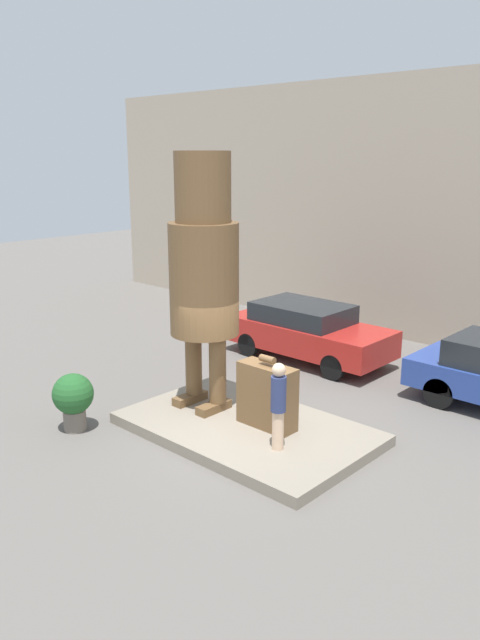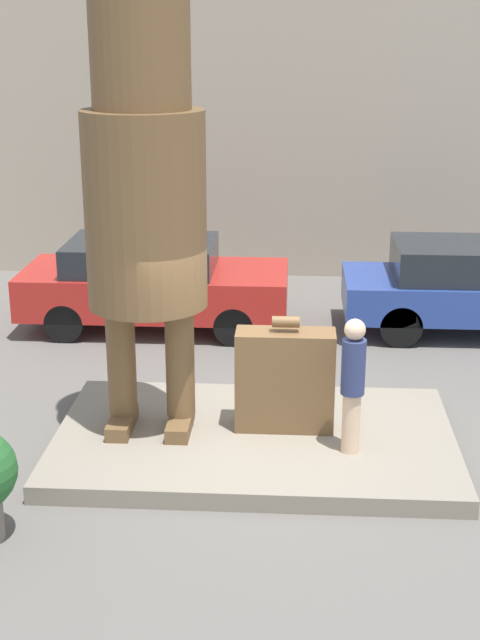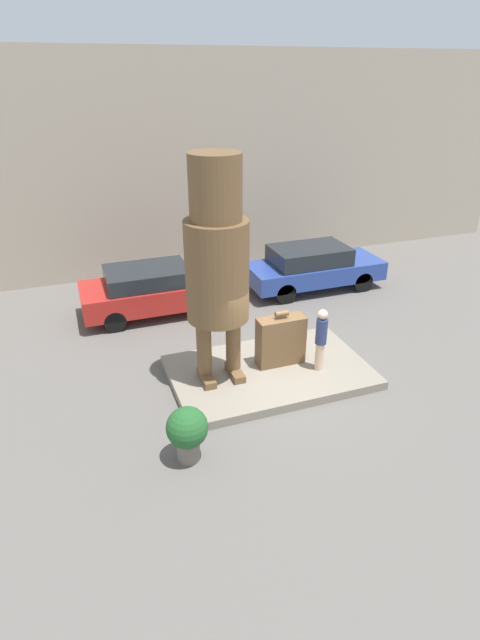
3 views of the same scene
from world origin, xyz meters
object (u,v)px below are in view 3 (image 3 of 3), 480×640
(giant_suitcase, at_px, (281,340))
(parked_car_blue, at_px, (313,266))
(planter_pot, at_px, (187,431))
(statue_figure, at_px, (217,257))
(parked_car_red, at_px, (154,289))
(tourist, at_px, (321,337))

(giant_suitcase, relative_size, parked_car_blue, 0.31)
(parked_car_blue, relative_size, planter_pot, 3.96)
(statue_figure, distance_m, parked_car_red, 5.14)
(parked_car_blue, height_order, planter_pot, parked_car_blue)
(giant_suitcase, xyz_separation_m, parked_car_red, (-2.33, 4.39, -0.04))
(tourist, height_order, parked_car_blue, tourist)
(statue_figure, height_order, planter_pot, statue_figure)
(statue_figure, relative_size, parked_car_red, 1.16)
(statue_figure, distance_m, planter_pot, 3.72)
(parked_car_blue, bearing_deg, planter_pot, -132.21)
(statue_figure, relative_size, tourist, 3.20)
(statue_figure, xyz_separation_m, parked_car_red, (-0.69, 4.46, -2.46))
(tourist, distance_m, planter_pot, 4.21)
(statue_figure, relative_size, giant_suitcase, 3.61)
(parked_car_red, relative_size, parked_car_blue, 0.96)
(giant_suitcase, xyz_separation_m, planter_pot, (-3.01, -2.39, -0.16))
(tourist, bearing_deg, giant_suitcase, 141.88)
(parked_car_red, bearing_deg, tourist, -58.16)
(parked_car_red, height_order, parked_car_blue, parked_car_blue)
(tourist, bearing_deg, parked_car_blue, 64.48)
(giant_suitcase, distance_m, parked_car_red, 4.97)
(statue_figure, bearing_deg, parked_car_blue, 43.18)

